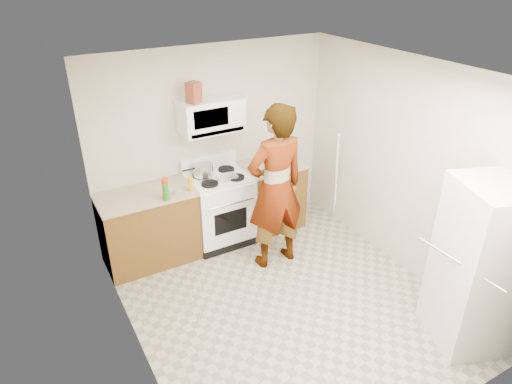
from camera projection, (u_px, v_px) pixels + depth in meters
floor at (286, 301)px, 5.06m from camera, size 3.60×3.60×0.00m
back_wall at (214, 144)px, 5.86m from camera, size 3.20×0.02×2.50m
right_wall at (408, 169)px, 5.17m from camera, size 0.02×3.60×2.50m
cabinet_left at (149, 229)px, 5.55m from camera, size 1.12×0.62×0.90m
counter_left at (145, 195)px, 5.33m from camera, size 1.14×0.64×0.03m
cabinet_right at (270, 196)px, 6.30m from camera, size 0.80×0.62×0.90m
counter_right at (271, 165)px, 6.08m from camera, size 0.82×0.64×0.03m
gas_range at (219, 208)px, 5.94m from camera, size 0.76×0.65×1.13m
microwave at (211, 115)px, 5.47m from camera, size 0.76×0.38×0.40m
person at (276, 188)px, 5.26m from camera, size 0.75×0.50×2.03m
fridge at (483, 266)px, 4.23m from camera, size 0.90×0.90×1.70m
kettle at (267, 154)px, 6.16m from camera, size 0.17×0.17×0.17m
jug at (194, 93)px, 5.18m from camera, size 0.19×0.19×0.24m
saucepan at (203, 170)px, 5.69m from camera, size 0.28×0.28×0.14m
tray at (227, 177)px, 5.67m from camera, size 0.27×0.19×0.05m
bottle_spray at (165, 189)px, 5.14m from camera, size 0.09×0.09×0.26m
bottle_hot_sauce at (191, 184)px, 5.34m from camera, size 0.07×0.07×0.18m
bottle_green_cap at (166, 192)px, 5.14m from camera, size 0.08×0.08×0.21m
pot_lid at (174, 194)px, 5.30m from camera, size 0.28×0.28×0.01m
broom at (336, 177)px, 6.28m from camera, size 0.23×0.22×1.36m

